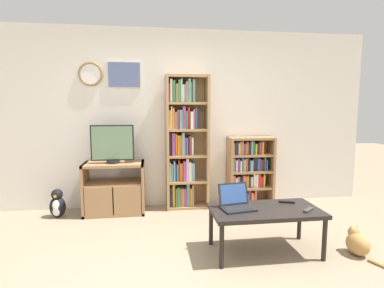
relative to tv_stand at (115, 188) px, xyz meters
name	(u,v)px	position (x,y,z in m)	size (l,w,h in m)	color
ground_plane	(191,281)	(0.83, -1.81, -0.36)	(18.00, 18.00, 0.00)	gray
wall_back	(171,119)	(0.82, 0.29, 0.95)	(5.99, 0.09, 2.60)	silver
tv_stand	(115,188)	(0.00, 0.00, 0.00)	(0.82, 0.45, 0.71)	#9E754C
television	(112,144)	(-0.01, -0.01, 0.62)	(0.58, 0.18, 0.53)	black
bookshelf_tall	(184,143)	(0.99, 0.12, 0.60)	(0.61, 0.29, 1.92)	tan
bookshelf_short	(248,171)	(1.96, 0.12, 0.16)	(0.68, 0.29, 1.03)	#9E754C
coffee_table	(265,213)	(1.64, -1.39, 0.06)	(1.09, 0.57, 0.46)	black
laptop	(236,202)	(1.35, -1.34, 0.16)	(0.36, 0.31, 0.24)	#232326
remote_near_laptop	(287,202)	(1.94, -1.24, 0.11)	(0.17, 0.09, 0.02)	black
remote_far_from_laptop	(308,210)	(2.04, -1.51, 0.11)	(0.15, 0.14, 0.02)	#38383A
cat	(357,243)	(2.55, -1.56, -0.24)	(0.22, 0.50, 0.27)	#B78447
penguin_figurine	(57,204)	(-0.75, -0.06, -0.18)	(0.21, 0.19, 0.39)	black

